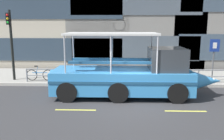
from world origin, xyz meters
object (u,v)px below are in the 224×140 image
leaned_bicycle (40,75)px  pedestrian_near_bow (179,64)px  traffic_light_pole (11,38)px  duck_tour_boat (132,76)px  parking_sign (214,53)px

leaned_bicycle → pedestrian_near_bow: bearing=3.1°
traffic_light_pole → duck_tour_boat: (7.47, -2.77, -1.77)m
parking_sign → leaned_bicycle: size_ratio=1.51×
leaned_bicycle → duck_tour_boat: (5.72, -2.62, 0.52)m
parking_sign → pedestrian_near_bow: bearing=171.2°
parking_sign → duck_tour_boat: size_ratio=0.30×
duck_tour_boat → pedestrian_near_bow: (3.15, 3.09, 0.14)m
pedestrian_near_bow → leaned_bicycle: bearing=-176.9°
traffic_light_pole → duck_tour_boat: 8.16m
leaned_bicycle → parking_sign: bearing=0.8°
traffic_light_pole → parking_sign: traffic_light_pole is taller
duck_tour_boat → pedestrian_near_bow: 4.42m
traffic_light_pole → duck_tour_boat: bearing=-20.3°
leaned_bicycle → duck_tour_boat: size_ratio=0.20×
parking_sign → duck_tour_boat: 5.97m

